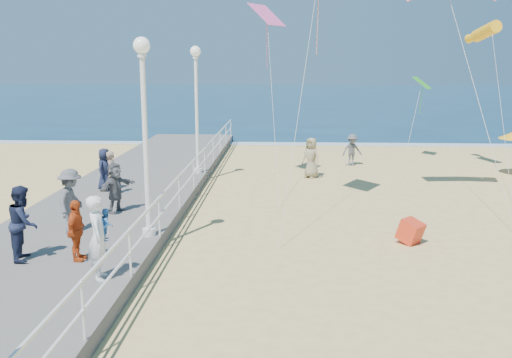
{
  "coord_description": "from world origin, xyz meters",
  "views": [
    {
      "loc": [
        -1.66,
        -14.88,
        5.1
      ],
      "look_at": [
        -2.5,
        2.0,
        1.6
      ],
      "focal_mm": 40.0,
      "sensor_mm": 36.0,
      "label": 1
    }
  ],
  "objects_px": {
    "spectator_3": "(76,231)",
    "beach_walker_a": "(352,150)",
    "spectator_6": "(112,173)",
    "spectator_7": "(23,223)",
    "spectator_4": "(105,169)",
    "spectator_5": "(115,187)",
    "spectator_2": "(71,201)",
    "beach_walker_c": "(311,158)",
    "lamp_post_mid": "(144,117)",
    "box_kite": "(410,233)",
    "woman_holding_toddler": "(98,238)",
    "toddler_held": "(107,224)",
    "lamp_post_far": "(196,96)"
  },
  "relations": [
    {
      "from": "beach_walker_a",
      "to": "spectator_3",
      "type": "bearing_deg",
      "value": -136.76
    },
    {
      "from": "woman_holding_toddler",
      "to": "spectator_7",
      "type": "relative_size",
      "value": 1.04
    },
    {
      "from": "box_kite",
      "to": "spectator_7",
      "type": "bearing_deg",
      "value": 148.68
    },
    {
      "from": "spectator_5",
      "to": "spectator_6",
      "type": "height_order",
      "value": "spectator_5"
    },
    {
      "from": "spectator_3",
      "to": "beach_walker_a",
      "type": "relative_size",
      "value": 0.94
    },
    {
      "from": "spectator_3",
      "to": "woman_holding_toddler",
      "type": "bearing_deg",
      "value": -139.14
    },
    {
      "from": "spectator_7",
      "to": "lamp_post_far",
      "type": "bearing_deg",
      "value": -26.59
    },
    {
      "from": "spectator_6",
      "to": "spectator_7",
      "type": "height_order",
      "value": "spectator_7"
    },
    {
      "from": "beach_walker_c",
      "to": "box_kite",
      "type": "xyz_separation_m",
      "value": [
        2.41,
        -9.29,
        -0.6
      ]
    },
    {
      "from": "spectator_4",
      "to": "beach_walker_a",
      "type": "relative_size",
      "value": 1.0
    },
    {
      "from": "spectator_5",
      "to": "box_kite",
      "type": "bearing_deg",
      "value": -74.01
    },
    {
      "from": "spectator_3",
      "to": "spectator_4",
      "type": "distance_m",
      "value": 7.69
    },
    {
      "from": "toddler_held",
      "to": "beach_walker_c",
      "type": "relative_size",
      "value": 0.4
    },
    {
      "from": "woman_holding_toddler",
      "to": "spectator_6",
      "type": "xyz_separation_m",
      "value": [
        -2.14,
        8.1,
        -0.16
      ]
    },
    {
      "from": "spectator_2",
      "to": "beach_walker_a",
      "type": "bearing_deg",
      "value": -32.66
    },
    {
      "from": "spectator_4",
      "to": "woman_holding_toddler",
      "type": "bearing_deg",
      "value": -148.47
    },
    {
      "from": "lamp_post_far",
      "to": "woman_holding_toddler",
      "type": "xyz_separation_m",
      "value": [
        -0.32,
        -12.21,
        -2.32
      ]
    },
    {
      "from": "lamp_post_mid",
      "to": "spectator_3",
      "type": "distance_m",
      "value": 3.49
    },
    {
      "from": "spectator_5",
      "to": "toddler_held",
      "type": "bearing_deg",
      "value": -139.45
    },
    {
      "from": "box_kite",
      "to": "spectator_2",
      "type": "bearing_deg",
      "value": 136.65
    },
    {
      "from": "lamp_post_far",
      "to": "spectator_2",
      "type": "distance_m",
      "value": 9.41
    },
    {
      "from": "spectator_6",
      "to": "spectator_7",
      "type": "xyz_separation_m",
      "value": [
        -0.08,
        -6.91,
        0.13
      ]
    },
    {
      "from": "spectator_3",
      "to": "spectator_7",
      "type": "bearing_deg",
      "value": 88.96
    },
    {
      "from": "woman_holding_toddler",
      "to": "spectator_5",
      "type": "height_order",
      "value": "woman_holding_toddler"
    },
    {
      "from": "spectator_3",
      "to": "spectator_5",
      "type": "relative_size",
      "value": 0.93
    },
    {
      "from": "spectator_3",
      "to": "beach_walker_c",
      "type": "xyz_separation_m",
      "value": [
        6.13,
        12.24,
        -0.25
      ]
    },
    {
      "from": "spectator_6",
      "to": "spectator_7",
      "type": "relative_size",
      "value": 0.86
    },
    {
      "from": "lamp_post_far",
      "to": "spectator_7",
      "type": "xyz_separation_m",
      "value": [
        -2.54,
        -11.02,
        -2.35
      ]
    },
    {
      "from": "spectator_4",
      "to": "spectator_6",
      "type": "relative_size",
      "value": 1.01
    },
    {
      "from": "spectator_5",
      "to": "spectator_2",
      "type": "bearing_deg",
      "value": -168.64
    },
    {
      "from": "spectator_3",
      "to": "spectator_4",
      "type": "height_order",
      "value": "spectator_4"
    },
    {
      "from": "spectator_6",
      "to": "spectator_7",
      "type": "distance_m",
      "value": 6.91
    },
    {
      "from": "lamp_post_mid",
      "to": "spectator_7",
      "type": "bearing_deg",
      "value": -141.53
    },
    {
      "from": "lamp_post_far",
      "to": "spectator_2",
      "type": "relative_size",
      "value": 2.94
    },
    {
      "from": "spectator_7",
      "to": "beach_walker_a",
      "type": "bearing_deg",
      "value": -45.8
    },
    {
      "from": "beach_walker_c",
      "to": "toddler_held",
      "type": "bearing_deg",
      "value": -71.27
    },
    {
      "from": "beach_walker_a",
      "to": "woman_holding_toddler",
      "type": "bearing_deg",
      "value": -132.48
    },
    {
      "from": "spectator_6",
      "to": "spectator_3",
      "type": "bearing_deg",
      "value": -169.18
    },
    {
      "from": "spectator_6",
      "to": "beach_walker_a",
      "type": "height_order",
      "value": "spectator_6"
    },
    {
      "from": "toddler_held",
      "to": "spectator_6",
      "type": "xyz_separation_m",
      "value": [
        -2.29,
        7.95,
        -0.43
      ]
    },
    {
      "from": "box_kite",
      "to": "spectator_6",
      "type": "bearing_deg",
      "value": 109.98
    },
    {
      "from": "beach_walker_c",
      "to": "spectator_5",
      "type": "bearing_deg",
      "value": -90.3
    },
    {
      "from": "spectator_6",
      "to": "beach_walker_a",
      "type": "xyz_separation_m",
      "value": [
        9.52,
        8.34,
        -0.39
      ]
    },
    {
      "from": "toddler_held",
      "to": "beach_walker_c",
      "type": "xyz_separation_m",
      "value": [
        5.07,
        13.22,
        -0.71
      ]
    },
    {
      "from": "woman_holding_toddler",
      "to": "beach_walker_c",
      "type": "xyz_separation_m",
      "value": [
        5.22,
        13.37,
        -0.44
      ]
    },
    {
      "from": "spectator_3",
      "to": "beach_walker_a",
      "type": "bearing_deg",
      "value": -26.63
    },
    {
      "from": "beach_walker_a",
      "to": "beach_walker_c",
      "type": "bearing_deg",
      "value": -143.45
    },
    {
      "from": "spectator_7",
      "to": "beach_walker_c",
      "type": "relative_size",
      "value": 1.01
    },
    {
      "from": "lamp_post_mid",
      "to": "box_kite",
      "type": "height_order",
      "value": "lamp_post_mid"
    },
    {
      "from": "spectator_7",
      "to": "box_kite",
      "type": "bearing_deg",
      "value": -87.3
    }
  ]
}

